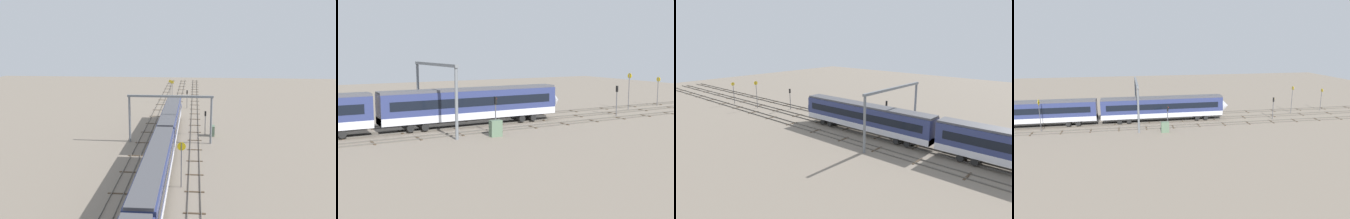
{
  "view_description": "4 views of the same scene",
  "coord_description": "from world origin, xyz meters",
  "views": [
    {
      "loc": [
        -65.13,
        -4.27,
        18.57
      ],
      "look_at": [
        0.82,
        0.84,
        3.61
      ],
      "focal_mm": 36.69,
      "sensor_mm": 36.0,
      "label": 1
    },
    {
      "loc": [
        -26.54,
        -50.68,
        9.85
      ],
      "look_at": [
        1.46,
        0.54,
        1.73
      ],
      "focal_mm": 46.13,
      "sensor_mm": 36.0,
      "label": 2
    },
    {
      "loc": [
        -32.54,
        37.39,
        15.65
      ],
      "look_at": [
        1.36,
        -0.74,
        3.09
      ],
      "focal_mm": 32.07,
      "sensor_mm": 36.0,
      "label": 3
    },
    {
      "loc": [
        -10.73,
        -59.1,
        16.18
      ],
      "look_at": [
        -0.09,
        -0.92,
        2.43
      ],
      "focal_mm": 32.59,
      "sensor_mm": 36.0,
      "label": 4
    }
  ],
  "objects": [
    {
      "name": "speed_sign_near_foreground",
      "position": [
        -26.18,
        -2.86,
        3.79
      ],
      "size": [
        0.14,
        1.03,
        5.74
      ],
      "color": "#4C4C51",
      "rests_on": "ground"
    },
    {
      "name": "ground_plane",
      "position": [
        0.0,
        0.0,
        0.0
      ],
      "size": [
        155.61,
        155.61,
        0.0
      ],
      "primitive_type": "plane",
      "color": "gray"
    },
    {
      "name": "track_near_foreground",
      "position": [
        0.0,
        -4.5,
        0.07
      ],
      "size": [
        139.61,
        2.4,
        0.16
      ],
      "color": "#59544C",
      "rests_on": "ground"
    },
    {
      "name": "track_with_train",
      "position": [
        0.0,
        0.0,
        0.07
      ],
      "size": [
        139.61,
        2.4,
        0.16
      ],
      "color": "#59544C",
      "rests_on": "ground"
    },
    {
      "name": "speed_sign_far_trackside",
      "position": [
        25.12,
        1.61,
        3.79
      ],
      "size": [
        0.14,
        0.86,
        6.03
      ],
      "color": "#4C4C51",
      "rests_on": "ground"
    },
    {
      "name": "speed_sign_mid_trackside",
      "position": [
        33.09,
        2.73,
        3.22
      ],
      "size": [
        0.14,
        0.82,
        5.09
      ],
      "color": "#4C4C51",
      "rests_on": "ground"
    },
    {
      "name": "signal_light_trackside_approach",
      "position": [
        -3.71,
        -6.39,
        2.91
      ],
      "size": [
        0.31,
        0.32,
        4.44
      ],
      "color": "#4C4C51",
      "rests_on": "ground"
    },
    {
      "name": "train",
      "position": [
        -28.0,
        0.0,
        2.66
      ],
      "size": [
        75.2,
        3.24,
        4.8
      ],
      "color": "navy",
      "rests_on": "ground"
    },
    {
      "name": "overhead_gantry",
      "position": [
        -8.93,
        -0.26,
        6.0
      ],
      "size": [
        0.4,
        14.47,
        8.26
      ],
      "color": "slate",
      "rests_on": "ground"
    },
    {
      "name": "signal_light_trackside_departure",
      "position": [
        18.64,
        -2.52,
        2.96
      ],
      "size": [
        0.31,
        0.32,
        4.51
      ],
      "color": "#4C4C51",
      "rests_on": "ground"
    },
    {
      "name": "track_middle",
      "position": [
        0.0,
        4.5,
        0.07
      ],
      "size": [
        139.61,
        2.4,
        0.16
      ],
      "color": "#59544C",
      "rests_on": "ground"
    },
    {
      "name": "relay_cabinet",
      "position": [
        -4.38,
        -7.67,
        0.94
      ],
      "size": [
        1.4,
        0.81,
        1.89
      ],
      "color": "#597259",
      "rests_on": "ground"
    }
  ]
}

